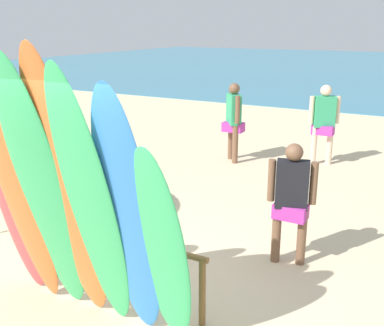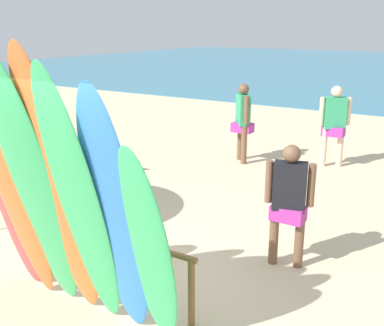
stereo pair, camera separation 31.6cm
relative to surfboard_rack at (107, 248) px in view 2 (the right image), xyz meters
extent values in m
plane|color=beige|center=(0.00, 14.00, -0.58)|extent=(60.00, 60.00, 0.00)
cylinder|color=brown|center=(-1.09, 0.00, -0.21)|extent=(0.07, 0.07, 0.74)
cylinder|color=brown|center=(1.09, 0.00, -0.21)|extent=(0.07, 0.07, 0.74)
cylinder|color=brown|center=(0.00, 0.00, 0.16)|extent=(2.30, 0.06, 0.06)
ellipsoid|color=#D13D42|center=(-0.93, -0.47, 0.52)|extent=(0.59, 0.54, 2.20)
ellipsoid|color=orange|center=(-0.62, -0.66, 0.79)|extent=(0.50, 0.77, 2.73)
ellipsoid|color=#38B266|center=(-0.29, -0.64, 0.80)|extent=(0.64, 0.86, 2.75)
ellipsoid|color=orange|center=(-0.01, -0.61, 0.84)|extent=(0.57, 0.75, 2.83)
ellipsoid|color=#38B266|center=(0.29, -0.63, 0.77)|extent=(0.56, 0.77, 2.68)
ellipsoid|color=#337AD1|center=(0.64, -0.56, 0.69)|extent=(0.58, 0.66, 2.54)
ellipsoid|color=#38B266|center=(0.95, -0.50, 0.44)|extent=(0.58, 0.59, 2.03)
cylinder|color=brown|center=(-1.15, 5.72, -0.16)|extent=(0.13, 0.13, 0.84)
cylinder|color=brown|center=(-0.92, 5.45, -0.16)|extent=(0.13, 0.13, 0.84)
cube|color=#B23399|center=(-1.03, 5.58, 0.19)|extent=(0.45, 0.28, 0.20)
cube|color=#33A36B|center=(-1.03, 5.58, 0.59)|extent=(0.45, 0.48, 0.66)
sphere|color=brown|center=(-1.03, 5.58, 1.04)|extent=(0.24, 0.24, 0.24)
cylinder|color=brown|center=(-1.21, 5.80, 0.63)|extent=(0.10, 0.10, 0.58)
cylinder|color=brown|center=(-0.86, 5.37, 0.63)|extent=(0.10, 0.10, 0.58)
cylinder|color=brown|center=(1.31, 1.63, -0.19)|extent=(0.12, 0.12, 0.76)
cylinder|color=brown|center=(1.61, 1.71, -0.19)|extent=(0.12, 0.12, 0.76)
cube|color=#B23399|center=(1.46, 1.67, 0.12)|extent=(0.41, 0.25, 0.18)
cube|color=black|center=(1.46, 1.67, 0.48)|extent=(0.43, 0.30, 0.60)
sphere|color=brown|center=(1.46, 1.67, 0.89)|extent=(0.22, 0.22, 0.22)
cylinder|color=brown|center=(1.22, 1.61, 0.52)|extent=(0.09, 0.09, 0.53)
cylinder|color=brown|center=(1.70, 1.74, 0.52)|extent=(0.09, 0.09, 0.53)
cylinder|color=beige|center=(0.61, 6.18, -0.16)|extent=(0.13, 0.13, 0.84)
cylinder|color=beige|center=(0.91, 6.35, -0.16)|extent=(0.13, 0.13, 0.84)
cube|color=#B23399|center=(0.76, 6.26, 0.19)|extent=(0.45, 0.28, 0.20)
cube|color=#33A36B|center=(0.76, 6.26, 0.59)|extent=(0.49, 0.41, 0.65)
sphere|color=beige|center=(0.76, 6.26, 1.03)|extent=(0.24, 0.24, 0.24)
cylinder|color=beige|center=(0.52, 6.13, 0.62)|extent=(0.10, 0.10, 0.58)
cylinder|color=beige|center=(1.00, 6.40, 0.62)|extent=(0.10, 0.10, 0.58)
cylinder|color=#B7B7BC|center=(-2.56, 1.19, -0.44)|extent=(0.02, 0.02, 0.28)
cylinder|color=#B7B7BC|center=(-2.18, 1.36, -0.44)|extent=(0.02, 0.02, 0.28)
cylinder|color=#B7B7BC|center=(-2.71, 1.54, -0.44)|extent=(0.02, 0.02, 0.28)
cylinder|color=#B7B7BC|center=(-2.33, 1.71, -0.44)|extent=(0.02, 0.02, 0.28)
cube|color=silver|center=(-2.44, 1.45, -0.28)|extent=(0.64, 0.61, 0.03)
cube|color=silver|center=(-2.58, 1.78, -0.02)|extent=(0.57, 0.46, 0.50)
cylinder|color=#B7B7BC|center=(-3.31, 2.77, -0.44)|extent=(0.02, 0.02, 0.28)
cylinder|color=#B7B7BC|center=(-2.89, 2.77, -0.44)|extent=(0.02, 0.02, 0.28)
cylinder|color=#B7B7BC|center=(-3.31, 3.15, -0.44)|extent=(0.02, 0.02, 0.28)
cylinder|color=#B7B7BC|center=(-2.89, 3.15, -0.44)|extent=(0.02, 0.02, 0.28)
cube|color=#2D9370|center=(-3.10, 2.96, -0.28)|extent=(0.50, 0.45, 0.03)
cube|color=#2D9370|center=(-3.10, 3.28, -0.01)|extent=(0.50, 0.22, 0.53)
camera|label=1|loc=(2.94, -3.60, 2.35)|focal=43.38mm
camera|label=2|loc=(3.21, -3.45, 2.35)|focal=43.38mm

